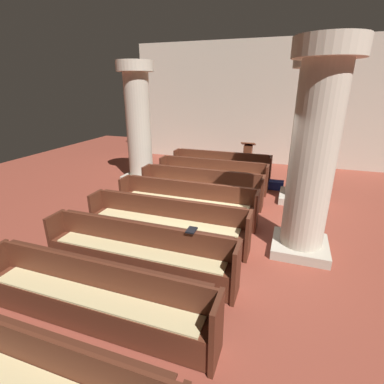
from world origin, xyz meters
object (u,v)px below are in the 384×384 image
pew_row_2 (201,185)px  hymn_book (192,230)px  pew_row_7 (16,376)px  pew_row_1 (212,174)px  pew_row_4 (167,221)px  lectern (247,159)px  pew_row_6 (94,296)px  pew_row_5 (138,250)px  pew_row_3 (186,200)px  pillar_aisle_side (308,130)px  kneeler_box_navy (276,185)px  pew_row_0 (221,164)px  pillar_far_side (138,122)px  pillar_aisle_rear (314,153)px

pew_row_2 → hymn_book: (0.84, -3.14, 0.41)m
pew_row_7 → pew_row_1: bearing=90.0°
pew_row_4 → pew_row_7: bearing=-90.0°
lectern → pew_row_6: bearing=-95.3°
pew_row_5 → pew_row_7: 2.23m
pew_row_3 → pillar_aisle_side: bearing=39.7°
kneeler_box_navy → lectern: bearing=125.8°
pew_row_0 → hymn_book: (0.84, -5.37, 0.41)m
pew_row_1 → pew_row_3: (0.00, -2.23, 0.00)m
pew_row_0 → pillar_far_side: (-2.43, -1.01, 1.41)m
pew_row_7 → pillar_far_side: (-2.43, 6.78, 1.41)m
pew_row_6 → kneeler_box_navy: bearing=73.4°
pew_row_2 → pillar_far_side: 3.06m
pew_row_6 → pew_row_7: same height
pew_row_6 → pew_row_4: bearing=90.0°
pew_row_1 → pew_row_7: size_ratio=1.00×
pew_row_2 → pew_row_7: 5.56m
pew_row_3 → pew_row_4: same height
pillar_far_side → pillar_aisle_rear: bearing=-30.8°
pew_row_1 → pew_row_2: (0.00, -1.11, 0.00)m
pew_row_2 → kneeler_box_navy: pew_row_2 is taller
pew_row_0 → pew_row_5: bearing=-90.0°
pew_row_2 → lectern: size_ratio=2.98×
pew_row_7 → lectern: (0.71, 8.80, -0.01)m
pew_row_1 → pew_row_4: same height
pew_row_2 → kneeler_box_navy: 2.51m
pew_row_1 → pillar_far_side: 2.81m
pew_row_3 → pew_row_6: size_ratio=1.00×
pew_row_2 → lectern: lectern is taller
pew_row_5 → pew_row_6: bearing=-90.0°
pew_row_6 → pillar_aisle_rear: pillar_aisle_rear is taller
kneeler_box_navy → pillar_aisle_side: bearing=-48.5°
kneeler_box_navy → pew_row_4: bearing=-115.1°
pew_row_3 → pillar_aisle_side: size_ratio=0.90×
pew_row_4 → pillar_far_side: size_ratio=0.90×
pew_row_1 → pillar_aisle_side: pillar_aisle_side is taller
pew_row_0 → kneeler_box_navy: size_ratio=7.55×
pew_row_3 → pew_row_7: same height
pew_row_3 → lectern: size_ratio=2.98×
pew_row_1 → pillar_aisle_side: (2.48, -0.17, 1.41)m
pew_row_6 → pillar_far_side: (-2.43, 5.67, 1.41)m
pew_row_2 → lectern: bearing=77.7°
pillar_far_side → hymn_book: size_ratio=17.86×
hymn_book → pew_row_1: bearing=101.2°
pew_row_2 → pew_row_3: size_ratio=1.00×
pew_row_5 → pew_row_7: same height
pew_row_2 → pew_row_6: size_ratio=1.00×
pew_row_0 → pillar_aisle_rear: 4.86m
pew_row_4 → pillar_aisle_side: (2.48, 3.17, 1.41)m
pew_row_5 → kneeler_box_navy: pew_row_5 is taller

